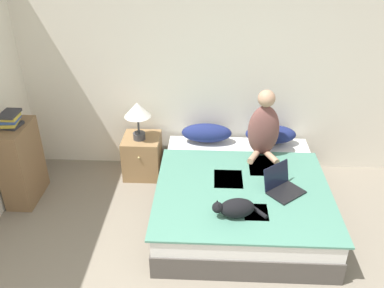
{
  "coord_description": "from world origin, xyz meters",
  "views": [
    {
      "loc": [
        0.1,
        -1.38,
        2.83
      ],
      "look_at": [
        -0.07,
        2.2,
        0.79
      ],
      "focal_mm": 38.0,
      "sensor_mm": 36.0,
      "label": 1
    }
  ],
  "objects_px": {
    "bookshelf": "(21,163)",
    "bed": "(241,197)",
    "table_lamp": "(137,112)",
    "pillow_near": "(207,133)",
    "book_stack_top": "(11,120)",
    "nightstand": "(142,156)",
    "cat_tabby": "(236,208)",
    "laptop_open": "(283,186)",
    "pillow_far": "(271,134)",
    "person_sitting": "(264,128)"
  },
  "relations": [
    {
      "from": "pillow_far",
      "to": "person_sitting",
      "type": "relative_size",
      "value": 0.77
    },
    {
      "from": "bookshelf",
      "to": "bed",
      "type": "bearing_deg",
      "value": -4.51
    },
    {
      "from": "pillow_far",
      "to": "book_stack_top",
      "type": "distance_m",
      "value": 2.87
    },
    {
      "from": "pillow_near",
      "to": "cat_tabby",
      "type": "distance_m",
      "value": 1.41
    },
    {
      "from": "bed",
      "to": "pillow_far",
      "type": "xyz_separation_m",
      "value": [
        0.38,
        0.8,
        0.33
      ]
    },
    {
      "from": "nightstand",
      "to": "pillow_far",
      "type": "bearing_deg",
      "value": 2.64
    },
    {
      "from": "bed",
      "to": "person_sitting",
      "type": "bearing_deg",
      "value": 64.5
    },
    {
      "from": "table_lamp",
      "to": "bookshelf",
      "type": "xyz_separation_m",
      "value": [
        -1.22,
        -0.51,
        -0.4
      ]
    },
    {
      "from": "book_stack_top",
      "to": "pillow_near",
      "type": "bearing_deg",
      "value": 16.77
    },
    {
      "from": "person_sitting",
      "to": "nightstand",
      "type": "height_order",
      "value": "person_sitting"
    },
    {
      "from": "pillow_far",
      "to": "pillow_near",
      "type": "bearing_deg",
      "value": 180.0
    },
    {
      "from": "bed",
      "to": "pillow_far",
      "type": "height_order",
      "value": "pillow_far"
    },
    {
      "from": "table_lamp",
      "to": "bookshelf",
      "type": "distance_m",
      "value": 1.39
    },
    {
      "from": "book_stack_top",
      "to": "bookshelf",
      "type": "bearing_deg",
      "value": -64.69
    },
    {
      "from": "nightstand",
      "to": "book_stack_top",
      "type": "height_order",
      "value": "book_stack_top"
    },
    {
      "from": "person_sitting",
      "to": "table_lamp",
      "type": "bearing_deg",
      "value": 173.02
    },
    {
      "from": "bed",
      "to": "cat_tabby",
      "type": "bearing_deg",
      "value": -99.49
    },
    {
      "from": "laptop_open",
      "to": "table_lamp",
      "type": "bearing_deg",
      "value": 110.39
    },
    {
      "from": "bed",
      "to": "pillow_near",
      "type": "distance_m",
      "value": 0.95
    },
    {
      "from": "bookshelf",
      "to": "nightstand",
      "type": "bearing_deg",
      "value": 23.56
    },
    {
      "from": "table_lamp",
      "to": "book_stack_top",
      "type": "height_order",
      "value": "book_stack_top"
    },
    {
      "from": "bed",
      "to": "table_lamp",
      "type": "relative_size",
      "value": 4.1
    },
    {
      "from": "nightstand",
      "to": "bookshelf",
      "type": "height_order",
      "value": "bookshelf"
    },
    {
      "from": "pillow_near",
      "to": "person_sitting",
      "type": "distance_m",
      "value": 0.72
    },
    {
      "from": "person_sitting",
      "to": "nightstand",
      "type": "bearing_deg",
      "value": 171.61
    },
    {
      "from": "bed",
      "to": "book_stack_top",
      "type": "height_order",
      "value": "book_stack_top"
    },
    {
      "from": "pillow_far",
      "to": "nightstand",
      "type": "distance_m",
      "value": 1.57
    },
    {
      "from": "bookshelf",
      "to": "pillow_near",
      "type": "bearing_deg",
      "value": 16.86
    },
    {
      "from": "pillow_far",
      "to": "bookshelf",
      "type": "xyz_separation_m",
      "value": [
        -2.78,
        -0.61,
        -0.1
      ]
    },
    {
      "from": "pillow_far",
      "to": "cat_tabby",
      "type": "relative_size",
      "value": 1.18
    },
    {
      "from": "table_lamp",
      "to": "bookshelf",
      "type": "bearing_deg",
      "value": -157.5
    },
    {
      "from": "bed",
      "to": "bookshelf",
      "type": "height_order",
      "value": "bookshelf"
    },
    {
      "from": "nightstand",
      "to": "bed",
      "type": "bearing_deg",
      "value": -32.24
    },
    {
      "from": "pillow_near",
      "to": "nightstand",
      "type": "bearing_deg",
      "value": -174.8
    },
    {
      "from": "bed",
      "to": "laptop_open",
      "type": "xyz_separation_m",
      "value": [
        0.38,
        -0.18,
        0.28
      ]
    },
    {
      "from": "cat_tabby",
      "to": "laptop_open",
      "type": "relative_size",
      "value": 1.14
    },
    {
      "from": "person_sitting",
      "to": "book_stack_top",
      "type": "bearing_deg",
      "value": -172.9
    },
    {
      "from": "bed",
      "to": "person_sitting",
      "type": "xyz_separation_m",
      "value": [
        0.25,
        0.52,
        0.56
      ]
    },
    {
      "from": "bed",
      "to": "bookshelf",
      "type": "xyz_separation_m",
      "value": [
        -2.4,
        0.19,
        0.23
      ]
    },
    {
      "from": "bookshelf",
      "to": "book_stack_top",
      "type": "relative_size",
      "value": 3.66
    },
    {
      "from": "pillow_far",
      "to": "cat_tabby",
      "type": "height_order",
      "value": "pillow_far"
    },
    {
      "from": "pillow_far",
      "to": "book_stack_top",
      "type": "height_order",
      "value": "book_stack_top"
    },
    {
      "from": "person_sitting",
      "to": "table_lamp",
      "type": "xyz_separation_m",
      "value": [
        -1.42,
        0.17,
        0.07
      ]
    },
    {
      "from": "pillow_near",
      "to": "pillow_far",
      "type": "xyz_separation_m",
      "value": [
        0.76,
        0.0,
        0.0
      ]
    },
    {
      "from": "laptop_open",
      "to": "bookshelf",
      "type": "height_order",
      "value": "bookshelf"
    },
    {
      "from": "laptop_open",
      "to": "book_stack_top",
      "type": "distance_m",
      "value": 2.85
    },
    {
      "from": "table_lamp",
      "to": "pillow_near",
      "type": "bearing_deg",
      "value": 7.49
    },
    {
      "from": "laptop_open",
      "to": "pillow_far",
      "type": "bearing_deg",
      "value": 49.98
    },
    {
      "from": "pillow_far",
      "to": "laptop_open",
      "type": "distance_m",
      "value": 0.98
    },
    {
      "from": "person_sitting",
      "to": "cat_tabby",
      "type": "distance_m",
      "value": 1.18
    }
  ]
}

